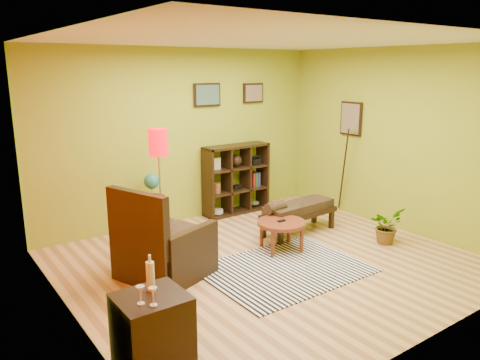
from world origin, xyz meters
TOP-DOWN VIEW (x-y plane):
  - ground at (0.00, 0.00)m, footprint 5.00×5.00m
  - room_shell at (-0.09, 0.01)m, footprint 5.04×4.54m
  - zebra_rug at (0.01, -0.29)m, footprint 1.98×1.50m
  - coffee_table at (0.41, 0.25)m, footprint 0.67×0.67m
  - armchair at (-1.33, 0.44)m, footprint 1.20×1.19m
  - side_cabinet at (-2.20, -1.15)m, footprint 0.56×0.51m
  - floor_lamp at (-1.00, 1.10)m, footprint 0.26×0.26m
  - globe_table at (-0.73, 1.95)m, footprint 0.38×0.38m
  - cube_shelf at (0.91, 2.03)m, footprint 1.20×0.35m
  - bench at (1.04, 0.61)m, footprint 1.31×0.54m
  - potted_plant at (1.82, -0.43)m, footprint 0.53×0.58m

SIDE VIEW (x-z plane):
  - ground at x=0.00m, z-range 0.00..0.00m
  - zebra_rug at x=0.01m, z-range 0.00..0.01m
  - potted_plant at x=1.82m, z-range 0.00..0.41m
  - side_cabinet at x=-2.20m, z-range -0.15..0.83m
  - armchair at x=-1.33m, z-range -0.23..0.92m
  - coffee_table at x=0.41m, z-range 0.14..0.57m
  - bench at x=1.04m, z-range 0.08..0.67m
  - cube_shelf at x=0.91m, z-range 0.00..1.20m
  - globe_table at x=-0.73m, z-range 0.24..1.17m
  - floor_lamp at x=-1.00m, z-range 0.53..2.25m
  - room_shell at x=-0.09m, z-range 0.39..3.21m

